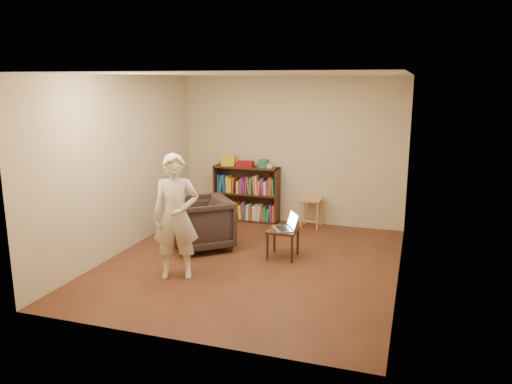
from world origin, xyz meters
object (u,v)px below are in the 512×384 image
(side_table, at_px, (283,234))
(laptop, at_px, (287,225))
(stool, at_px, (311,204))
(person, at_px, (176,217))
(armchair, at_px, (201,223))
(bookshelf, at_px, (247,197))

(side_table, xyz_separation_m, laptop, (0.05, 0.01, 0.13))
(stool, height_order, person, person)
(armchair, distance_m, laptop, 1.34)
(bookshelf, relative_size, side_table, 2.83)
(bookshelf, distance_m, laptop, 2.09)
(bookshelf, bearing_deg, laptop, -55.06)
(bookshelf, height_order, laptop, bookshelf)
(bookshelf, xyz_separation_m, laptop, (1.20, -1.71, 0.04))
(stool, bearing_deg, bookshelf, 175.90)
(bookshelf, xyz_separation_m, stool, (1.21, -0.09, -0.02))
(stool, bearing_deg, person, -113.33)
(side_table, bearing_deg, bookshelf, 123.69)
(stool, distance_m, laptop, 1.63)
(bookshelf, relative_size, laptop, 2.61)
(stool, bearing_deg, armchair, -129.78)
(side_table, relative_size, person, 0.26)
(armchair, relative_size, laptop, 1.88)
(armchair, bearing_deg, person, -31.58)
(stool, xyz_separation_m, person, (-1.19, -2.76, 0.39))
(armchair, distance_m, person, 1.22)
(laptop, relative_size, person, 0.28)
(armchair, xyz_separation_m, person, (0.16, -1.13, 0.42))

